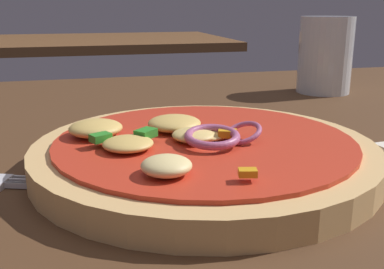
# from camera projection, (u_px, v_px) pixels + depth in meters

# --- Properties ---
(dining_table) EXTENTS (1.40, 0.93, 0.03)m
(dining_table) POSITION_uv_depth(u_px,v_px,m) (209.00, 191.00, 0.33)
(dining_table) COLOR #4C301C
(dining_table) RESTS_ON ground
(pizza) EXTENTS (0.25, 0.25, 0.04)m
(pizza) POSITION_uv_depth(u_px,v_px,m) (197.00, 152.00, 0.34)
(pizza) COLOR tan
(pizza) RESTS_ON dining_table
(beer_glass) EXTENTS (0.07, 0.07, 0.10)m
(beer_glass) POSITION_uv_depth(u_px,v_px,m) (325.00, 59.00, 0.62)
(beer_glass) COLOR silver
(beer_glass) RESTS_ON dining_table
(background_table) EXTENTS (0.85, 0.60, 0.03)m
(background_table) POSITION_uv_depth(u_px,v_px,m) (105.00, 42.00, 1.62)
(background_table) COLOR brown
(background_table) RESTS_ON ground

